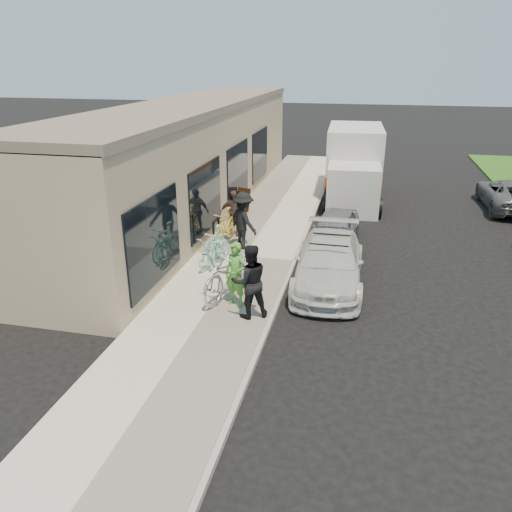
{
  "coord_description": "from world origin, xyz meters",
  "views": [
    {
      "loc": [
        1.49,
        -10.63,
        5.76
      ],
      "look_at": [
        -1.13,
        0.89,
        1.05
      ],
      "focal_mm": 35.0,
      "sensor_mm": 36.0,
      "label": 1
    }
  ],
  "objects_px": {
    "woman_rider": "(236,274)",
    "man_standing": "(250,281)",
    "bystander_a": "(243,221)",
    "cruiser_bike_c": "(226,227)",
    "moving_truck": "(354,168)",
    "sedan_silver": "(335,229)",
    "cruiser_bike_a": "(216,245)",
    "sedan_white": "(329,262)",
    "far_car_gray": "(510,194)",
    "bike_rack": "(216,230)",
    "tandem_bike": "(232,271)",
    "bystander_b": "(233,213)",
    "sandwich_board": "(241,201)",
    "cruiser_bike_b": "(215,250)"
  },
  "relations": [
    {
      "from": "bike_rack",
      "to": "moving_truck",
      "type": "height_order",
      "value": "moving_truck"
    },
    {
      "from": "bike_rack",
      "to": "bystander_b",
      "type": "bearing_deg",
      "value": 81.49
    },
    {
      "from": "sedan_silver",
      "to": "woman_rider",
      "type": "height_order",
      "value": "woman_rider"
    },
    {
      "from": "tandem_bike",
      "to": "bystander_a",
      "type": "distance_m",
      "value": 3.36
    },
    {
      "from": "bystander_a",
      "to": "cruiser_bike_c",
      "type": "bearing_deg",
      "value": 16.64
    },
    {
      "from": "cruiser_bike_b",
      "to": "sandwich_board",
      "type": "bearing_deg",
      "value": 107.95
    },
    {
      "from": "cruiser_bike_a",
      "to": "bystander_b",
      "type": "xyz_separation_m",
      "value": [
        -0.14,
        2.43,
        0.25
      ]
    },
    {
      "from": "sandwich_board",
      "to": "sedan_white",
      "type": "xyz_separation_m",
      "value": [
        3.89,
        -5.62,
        0.03
      ]
    },
    {
      "from": "moving_truck",
      "to": "woman_rider",
      "type": "height_order",
      "value": "moving_truck"
    },
    {
      "from": "sedan_white",
      "to": "woman_rider",
      "type": "xyz_separation_m",
      "value": [
        -2.06,
        -2.02,
        0.31
      ]
    },
    {
      "from": "cruiser_bike_c",
      "to": "bike_rack",
      "type": "bearing_deg",
      "value": -104.87
    },
    {
      "from": "sandwich_board",
      "to": "cruiser_bike_a",
      "type": "xyz_separation_m",
      "value": [
        0.56,
        -5.12,
        0.07
      ]
    },
    {
      "from": "far_car_gray",
      "to": "man_standing",
      "type": "relative_size",
      "value": 2.49
    },
    {
      "from": "far_car_gray",
      "to": "bystander_a",
      "type": "xyz_separation_m",
      "value": [
        -9.35,
        -7.1,
        0.44
      ]
    },
    {
      "from": "sedan_white",
      "to": "far_car_gray",
      "type": "xyz_separation_m",
      "value": [
        6.51,
        8.92,
        -0.03
      ]
    },
    {
      "from": "bike_rack",
      "to": "far_car_gray",
      "type": "bearing_deg",
      "value": 35.7
    },
    {
      "from": "sandwich_board",
      "to": "moving_truck",
      "type": "relative_size",
      "value": 0.14
    },
    {
      "from": "woman_rider",
      "to": "man_standing",
      "type": "relative_size",
      "value": 0.9
    },
    {
      "from": "sedan_white",
      "to": "cruiser_bike_a",
      "type": "xyz_separation_m",
      "value": [
        -3.33,
        0.5,
        0.04
      ]
    },
    {
      "from": "cruiser_bike_c",
      "to": "bystander_a",
      "type": "relative_size",
      "value": 1.04
    },
    {
      "from": "man_standing",
      "to": "sedan_white",
      "type": "bearing_deg",
      "value": -150.44
    },
    {
      "from": "tandem_bike",
      "to": "cruiser_bike_a",
      "type": "xyz_separation_m",
      "value": [
        -1.02,
        1.99,
        -0.11
      ]
    },
    {
      "from": "cruiser_bike_a",
      "to": "cruiser_bike_c",
      "type": "relative_size",
      "value": 0.94
    },
    {
      "from": "sedan_silver",
      "to": "cruiser_bike_a",
      "type": "relative_size",
      "value": 1.93
    },
    {
      "from": "bystander_a",
      "to": "tandem_bike",
      "type": "bearing_deg",
      "value": 139.08
    },
    {
      "from": "bystander_a",
      "to": "bystander_b",
      "type": "height_order",
      "value": "bystander_a"
    },
    {
      "from": "bike_rack",
      "to": "cruiser_bike_a",
      "type": "distance_m",
      "value": 1.16
    },
    {
      "from": "woman_rider",
      "to": "cruiser_bike_a",
      "type": "xyz_separation_m",
      "value": [
        -1.27,
        2.51,
        -0.27
      ]
    },
    {
      "from": "far_car_gray",
      "to": "man_standing",
      "type": "xyz_separation_m",
      "value": [
        -8.11,
        -11.43,
        0.42
      ]
    },
    {
      "from": "tandem_bike",
      "to": "man_standing",
      "type": "relative_size",
      "value": 1.36
    },
    {
      "from": "sedan_white",
      "to": "moving_truck",
      "type": "bearing_deg",
      "value": 86.79
    },
    {
      "from": "sedan_white",
      "to": "bystander_a",
      "type": "relative_size",
      "value": 2.49
    },
    {
      "from": "sedan_silver",
      "to": "sandwich_board",
      "type": "bearing_deg",
      "value": 151.4
    },
    {
      "from": "tandem_bike",
      "to": "cruiser_bike_c",
      "type": "bearing_deg",
      "value": 125.26
    },
    {
      "from": "bike_rack",
      "to": "woman_rider",
      "type": "bearing_deg",
      "value": -66.09
    },
    {
      "from": "tandem_bike",
      "to": "sedan_silver",
      "type": "bearing_deg",
      "value": 80.8
    },
    {
      "from": "sedan_silver",
      "to": "moving_truck",
      "type": "relative_size",
      "value": 0.55
    },
    {
      "from": "bike_rack",
      "to": "sedan_silver",
      "type": "bearing_deg",
      "value": 22.03
    },
    {
      "from": "bike_rack",
      "to": "bystander_a",
      "type": "relative_size",
      "value": 0.54
    },
    {
      "from": "man_standing",
      "to": "bystander_b",
      "type": "relative_size",
      "value": 1.14
    },
    {
      "from": "bike_rack",
      "to": "tandem_bike",
      "type": "bearing_deg",
      "value": -66.38
    },
    {
      "from": "woman_rider",
      "to": "man_standing",
      "type": "xyz_separation_m",
      "value": [
        0.46,
        -0.49,
        0.09
      ]
    },
    {
      "from": "moving_truck",
      "to": "cruiser_bike_c",
      "type": "distance_m",
      "value": 8.17
    },
    {
      "from": "sedan_silver",
      "to": "bystander_a",
      "type": "xyz_separation_m",
      "value": [
        -2.76,
        -1.24,
        0.47
      ]
    },
    {
      "from": "sedan_silver",
      "to": "sedan_white",
      "type": "bearing_deg",
      "value": -83.18
    },
    {
      "from": "moving_truck",
      "to": "woman_rider",
      "type": "relative_size",
      "value": 3.88
    },
    {
      "from": "bystander_a",
      "to": "woman_rider",
      "type": "bearing_deg",
      "value": 141.5
    },
    {
      "from": "woman_rider",
      "to": "cruiser_bike_a",
      "type": "relative_size",
      "value": 0.91
    },
    {
      "from": "cruiser_bike_c",
      "to": "bystander_b",
      "type": "bearing_deg",
      "value": 90.36
    },
    {
      "from": "sandwich_board",
      "to": "moving_truck",
      "type": "height_order",
      "value": "moving_truck"
    }
  ]
}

